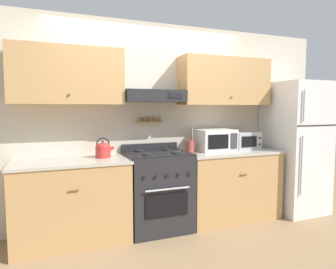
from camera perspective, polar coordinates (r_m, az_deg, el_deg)
The scene contains 10 objects.
ground_plane at distance 3.57m, azimuth -0.16°, elevation -19.27°, with size 16.00×16.00×0.00m, color #937551.
wall_back at distance 3.84m, azimuth -3.34°, elevation 4.86°, with size 5.20×0.46×2.55m.
counter_left at distance 3.52m, azimuth -17.81°, elevation -11.96°, with size 1.23×0.66×0.91m.
counter_right at distance 4.14m, azimuth 11.53°, elevation -9.25°, with size 1.29×0.66×0.91m.
stove_range at distance 3.69m, azimuth -2.01°, elevation -10.61°, with size 0.74×0.67×1.02m.
refrigerator at distance 4.65m, azimuth 22.98°, elevation -2.21°, with size 0.69×0.78×1.83m.
tea_kettle at distance 3.50m, azimuth -12.25°, elevation -2.83°, with size 0.22×0.17×0.23m.
microwave at distance 4.01m, azimuth 8.95°, elevation -1.06°, with size 0.48×0.37×0.28m.
utensil_crock at distance 3.83m, azimuth 4.32°, elevation -2.17°, with size 0.12×0.12×0.31m.
toaster_oven at distance 4.24m, azimuth 14.42°, elevation -1.12°, with size 0.36×0.29×0.24m.
Camera 1 is at (-1.18, -3.03, 1.47)m, focal length 32.00 mm.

